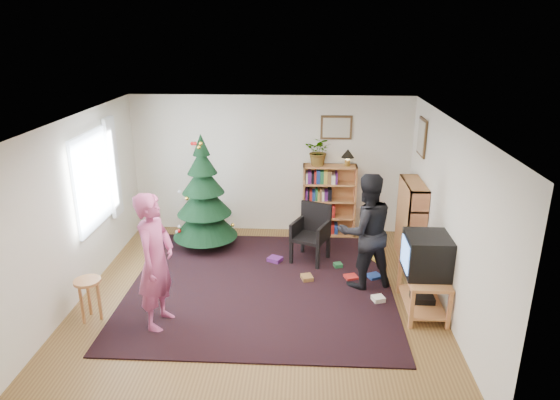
{
  "coord_description": "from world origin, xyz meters",
  "views": [
    {
      "loc": [
        0.62,
        -6.19,
        3.62
      ],
      "look_at": [
        0.24,
        1.02,
        1.1
      ],
      "focal_mm": 32.0,
      "sensor_mm": 36.0,
      "label": 1
    }
  ],
  "objects_px": {
    "picture_back": "(336,128)",
    "bookshelf_right": "(411,220)",
    "armchair": "(310,230)",
    "stool": "(88,289)",
    "christmas_tree": "(204,202)",
    "bookshelf_back": "(329,199)",
    "picture_right": "(422,137)",
    "crt_tv": "(427,255)",
    "table_lamp": "(348,154)",
    "person_standing": "(156,261)",
    "potted_plant": "(319,151)",
    "person_by_chair": "(366,231)",
    "tv_stand": "(423,288)"
  },
  "relations": [
    {
      "from": "picture_back",
      "to": "person_standing",
      "type": "distance_m",
      "value": 4.12
    },
    {
      "from": "tv_stand",
      "to": "person_by_chair",
      "type": "bearing_deg",
      "value": 138.09
    },
    {
      "from": "christmas_tree",
      "to": "crt_tv",
      "type": "height_order",
      "value": "christmas_tree"
    },
    {
      "from": "picture_back",
      "to": "bookshelf_right",
      "type": "distance_m",
      "value": 2.06
    },
    {
      "from": "christmas_tree",
      "to": "stool",
      "type": "height_order",
      "value": "christmas_tree"
    },
    {
      "from": "stool",
      "to": "person_by_chair",
      "type": "bearing_deg",
      "value": 16.87
    },
    {
      "from": "picture_back",
      "to": "person_by_chair",
      "type": "height_order",
      "value": "picture_back"
    },
    {
      "from": "bookshelf_back",
      "to": "person_standing",
      "type": "relative_size",
      "value": 0.73
    },
    {
      "from": "stool",
      "to": "table_lamp",
      "type": "height_order",
      "value": "table_lamp"
    },
    {
      "from": "picture_back",
      "to": "crt_tv",
      "type": "relative_size",
      "value": 0.9
    },
    {
      "from": "crt_tv",
      "to": "person_standing",
      "type": "distance_m",
      "value": 3.46
    },
    {
      "from": "christmas_tree",
      "to": "potted_plant",
      "type": "height_order",
      "value": "christmas_tree"
    },
    {
      "from": "person_by_chair",
      "to": "christmas_tree",
      "type": "bearing_deg",
      "value": -41.73
    },
    {
      "from": "crt_tv",
      "to": "stool",
      "type": "xyz_separation_m",
      "value": [
        -4.35,
        -0.45,
        -0.38
      ]
    },
    {
      "from": "christmas_tree",
      "to": "stool",
      "type": "distance_m",
      "value": 2.58
    },
    {
      "from": "picture_right",
      "to": "potted_plant",
      "type": "bearing_deg",
      "value": 159.95
    },
    {
      "from": "christmas_tree",
      "to": "table_lamp",
      "type": "relative_size",
      "value": 6.61
    },
    {
      "from": "armchair",
      "to": "stool",
      "type": "xyz_separation_m",
      "value": [
        -2.85,
        -1.94,
        -0.07
      ]
    },
    {
      "from": "bookshelf_back",
      "to": "bookshelf_right",
      "type": "height_order",
      "value": "same"
    },
    {
      "from": "tv_stand",
      "to": "person_by_chair",
      "type": "distance_m",
      "value": 1.11
    },
    {
      "from": "person_by_chair",
      "to": "potted_plant",
      "type": "bearing_deg",
      "value": -88.02
    },
    {
      "from": "potted_plant",
      "to": "table_lamp",
      "type": "relative_size",
      "value": 1.69
    },
    {
      "from": "bookshelf_right",
      "to": "stool",
      "type": "xyz_separation_m",
      "value": [
        -4.47,
        -2.07,
        -0.22
      ]
    },
    {
      "from": "christmas_tree",
      "to": "armchair",
      "type": "distance_m",
      "value": 1.86
    },
    {
      "from": "crt_tv",
      "to": "table_lamp",
      "type": "relative_size",
      "value": 2.02
    },
    {
      "from": "christmas_tree",
      "to": "crt_tv",
      "type": "bearing_deg",
      "value": -29.51
    },
    {
      "from": "picture_back",
      "to": "person_standing",
      "type": "height_order",
      "value": "picture_back"
    },
    {
      "from": "bookshelf_back",
      "to": "armchair",
      "type": "relative_size",
      "value": 1.38
    },
    {
      "from": "picture_back",
      "to": "bookshelf_back",
      "type": "bearing_deg",
      "value": -124.08
    },
    {
      "from": "picture_back",
      "to": "potted_plant",
      "type": "xyz_separation_m",
      "value": [
        -0.29,
        -0.14,
        -0.4
      ]
    },
    {
      "from": "bookshelf_right",
      "to": "tv_stand",
      "type": "distance_m",
      "value": 1.66
    },
    {
      "from": "bookshelf_back",
      "to": "person_standing",
      "type": "xyz_separation_m",
      "value": [
        -2.26,
        -3.08,
        0.22
      ]
    },
    {
      "from": "stool",
      "to": "crt_tv",
      "type": "bearing_deg",
      "value": 5.93
    },
    {
      "from": "crt_tv",
      "to": "picture_right",
      "type": "bearing_deg",
      "value": 82.56
    },
    {
      "from": "bookshelf_right",
      "to": "person_by_chair",
      "type": "bearing_deg",
      "value": 139.07
    },
    {
      "from": "stool",
      "to": "potted_plant",
      "type": "xyz_separation_m",
      "value": [
        2.99,
        3.02,
        1.11
      ]
    },
    {
      "from": "armchair",
      "to": "table_lamp",
      "type": "xyz_separation_m",
      "value": [
        0.64,
        1.07,
        1.0
      ]
    },
    {
      "from": "potted_plant",
      "to": "person_standing",
      "type": "bearing_deg",
      "value": -123.72
    },
    {
      "from": "bookshelf_back",
      "to": "bookshelf_right",
      "type": "xyz_separation_m",
      "value": [
        1.28,
        -0.94,
        0.0
      ]
    },
    {
      "from": "person_standing",
      "to": "potted_plant",
      "type": "height_order",
      "value": "potted_plant"
    },
    {
      "from": "picture_right",
      "to": "tv_stand",
      "type": "xyz_separation_m",
      "value": [
        -0.26,
        -1.97,
        -1.62
      ]
    },
    {
      "from": "bookshelf_back",
      "to": "christmas_tree",
      "type": "bearing_deg",
      "value": -161.82
    },
    {
      "from": "picture_back",
      "to": "table_lamp",
      "type": "bearing_deg",
      "value": -32.9
    },
    {
      "from": "person_by_chair",
      "to": "potted_plant",
      "type": "relative_size",
      "value": 3.37
    },
    {
      "from": "christmas_tree",
      "to": "bookshelf_back",
      "type": "relative_size",
      "value": 1.53
    },
    {
      "from": "picture_back",
      "to": "armchair",
      "type": "height_order",
      "value": "picture_back"
    },
    {
      "from": "picture_right",
      "to": "person_standing",
      "type": "bearing_deg",
      "value": -145.85
    },
    {
      "from": "armchair",
      "to": "person_standing",
      "type": "distance_m",
      "value": 2.8
    },
    {
      "from": "picture_right",
      "to": "crt_tv",
      "type": "relative_size",
      "value": 0.98
    },
    {
      "from": "tv_stand",
      "to": "table_lamp",
      "type": "distance_m",
      "value": 2.95
    }
  ]
}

